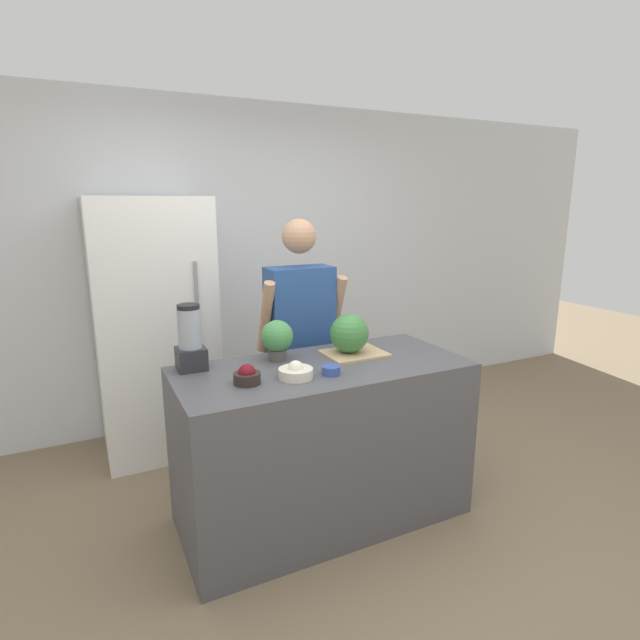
% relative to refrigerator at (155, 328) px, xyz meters
% --- Properties ---
extents(ground_plane, '(14.00, 14.00, 0.00)m').
position_rel_refrigerator_xyz_m(ground_plane, '(0.70, -1.67, -0.92)').
color(ground_plane, '#7F6B51').
extents(wall_back, '(8.00, 0.06, 2.60)m').
position_rel_refrigerator_xyz_m(wall_back, '(0.70, 0.39, 0.38)').
color(wall_back, silver).
rests_on(wall_back, ground_plane).
extents(counter_island, '(1.62, 0.73, 0.93)m').
position_rel_refrigerator_xyz_m(counter_island, '(0.70, -1.31, -0.46)').
color(counter_island, '#4C4C51').
rests_on(counter_island, ground_plane).
extents(refrigerator, '(0.80, 0.70, 1.85)m').
position_rel_refrigerator_xyz_m(refrigerator, '(0.00, 0.00, 0.00)').
color(refrigerator, white).
rests_on(refrigerator, ground_plane).
extents(person, '(0.57, 0.27, 1.71)m').
position_rel_refrigerator_xyz_m(person, '(0.83, -0.71, -0.05)').
color(person, gray).
rests_on(person, ground_plane).
extents(cutting_board, '(0.35, 0.28, 0.01)m').
position_rel_refrigerator_xyz_m(cutting_board, '(0.96, -1.21, 0.01)').
color(cutting_board, tan).
rests_on(cutting_board, counter_island).
extents(watermelon, '(0.23, 0.23, 0.23)m').
position_rel_refrigerator_xyz_m(watermelon, '(0.93, -1.19, 0.14)').
color(watermelon, '#3D7F3D').
rests_on(watermelon, cutting_board).
extents(bowl_cherries, '(0.14, 0.14, 0.10)m').
position_rel_refrigerator_xyz_m(bowl_cherries, '(0.24, -1.39, 0.05)').
color(bowl_cherries, '#2D231E').
rests_on(bowl_cherries, counter_island).
extents(bowl_cream, '(0.18, 0.18, 0.09)m').
position_rel_refrigerator_xyz_m(bowl_cream, '(0.49, -1.43, 0.04)').
color(bowl_cream, beige).
rests_on(bowl_cream, counter_island).
extents(bowl_small_blue, '(0.10, 0.10, 0.05)m').
position_rel_refrigerator_xyz_m(bowl_small_blue, '(0.68, -1.46, 0.03)').
color(bowl_small_blue, '#334C9E').
rests_on(bowl_small_blue, counter_island).
extents(blender, '(0.15, 0.15, 0.36)m').
position_rel_refrigerator_xyz_m(blender, '(0.04, -1.05, 0.17)').
color(blender, '#28282D').
rests_on(blender, counter_island).
extents(potted_plant, '(0.18, 0.18, 0.23)m').
position_rel_refrigerator_xyz_m(potted_plant, '(0.52, -1.10, 0.14)').
color(potted_plant, '#514C47').
rests_on(potted_plant, counter_island).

